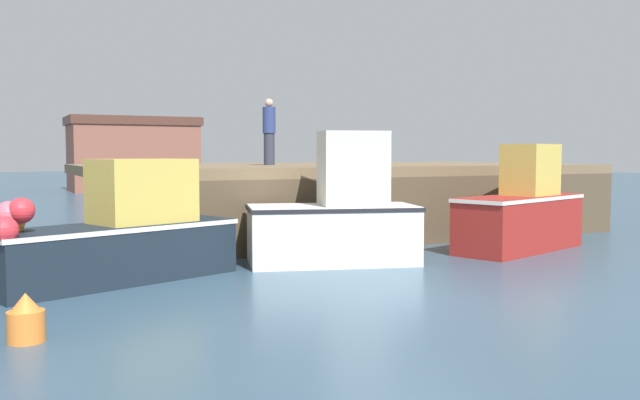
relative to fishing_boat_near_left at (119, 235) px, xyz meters
name	(u,v)px	position (x,y,z in m)	size (l,w,h in m)	color
ground	(417,299)	(3.90, -3.27, -0.86)	(120.00, 160.00, 0.10)	#334C60
pier	(345,176)	(6.89, 4.58, 0.78)	(13.72, 7.45, 1.90)	brown
fishing_boat_near_left	(119,235)	(0.00, 0.00, 0.00)	(4.47, 2.67, 2.11)	#19232D
fishing_boat_near_right	(337,217)	(4.28, 0.08, 0.13)	(3.69, 2.46, 2.65)	silver
fishing_boat_mid	(521,213)	(8.90, -0.16, 0.06)	(3.92, 2.39, 2.42)	maroon
rowboat	(520,237)	(9.55, 0.57, -0.62)	(1.91, 0.82, 0.41)	silver
dockworker	(269,132)	(4.74, 4.81, 1.97)	(0.34, 0.34, 1.75)	#2D3342
warehouse	(133,154)	(6.01, 29.41, 1.38)	(7.45, 4.17, 4.35)	brown
mooring_buoy_foreground	(26,320)	(-1.67, -3.37, -0.54)	(0.43, 0.43, 0.58)	orange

